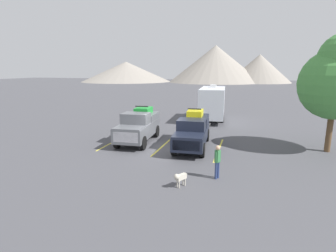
# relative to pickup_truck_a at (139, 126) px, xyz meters

# --- Properties ---
(ground_plane) EXTENTS (240.00, 240.00, 0.00)m
(ground_plane) POSITION_rel_pickup_truck_a_xyz_m (2.11, -1.26, -1.23)
(ground_plane) COLOR #47474C
(pickup_truck_a) EXTENTS (2.48, 5.39, 2.61)m
(pickup_truck_a) POSITION_rel_pickup_truck_a_xyz_m (0.00, 0.00, 0.00)
(pickup_truck_a) COLOR #595B60
(pickup_truck_a) RESTS_ON ground
(pickup_truck_b) EXTENTS (2.42, 5.89, 2.61)m
(pickup_truck_b) POSITION_rel_pickup_truck_a_xyz_m (4.16, -0.16, -0.04)
(pickup_truck_b) COLOR black
(pickup_truck_b) RESTS_ON ground
(lot_stripe_a) EXTENTS (0.12, 5.50, 0.01)m
(lot_stripe_a) POSITION_rel_pickup_truck_a_xyz_m (-1.82, -0.37, -1.23)
(lot_stripe_a) COLOR gold
(lot_stripe_a) RESTS_ON ground
(lot_stripe_b) EXTENTS (0.12, 5.50, 0.01)m
(lot_stripe_b) POSITION_rel_pickup_truck_a_xyz_m (2.11, -0.37, -1.23)
(lot_stripe_b) COLOR gold
(lot_stripe_b) RESTS_ON ground
(lot_stripe_c) EXTENTS (0.12, 5.50, 0.01)m
(lot_stripe_c) POSITION_rel_pickup_truck_a_xyz_m (6.04, -0.37, -1.23)
(lot_stripe_c) COLOR gold
(lot_stripe_c) RESTS_ON ground
(camper_trailer_a) EXTENTS (2.90, 7.45, 3.76)m
(camper_trailer_a) POSITION_rel_pickup_truck_a_xyz_m (4.19, 9.89, 0.75)
(camper_trailer_a) COLOR silver
(camper_trailer_a) RESTS_ON ground
(person_a) EXTENTS (0.30, 0.34, 1.72)m
(person_a) POSITION_rel_pickup_truck_a_xyz_m (6.47, -5.40, -0.24)
(person_a) COLOR navy
(person_a) RESTS_ON ground
(dog) EXTENTS (0.51, 0.75, 0.71)m
(dog) POSITION_rel_pickup_truck_a_xyz_m (4.92, -6.94, -0.75)
(dog) COLOR beige
(dog) RESTS_ON ground
(mountain_ridge) EXTENTS (121.54, 42.07, 14.49)m
(mountain_ridge) POSITION_rel_pickup_truck_a_xyz_m (1.39, 91.76, 4.84)
(mountain_ridge) COLOR gray
(mountain_ridge) RESTS_ON ground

